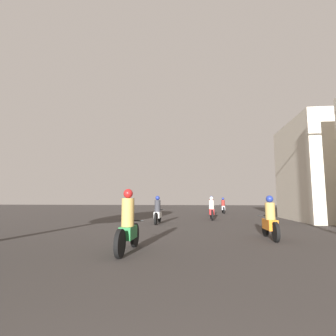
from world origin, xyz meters
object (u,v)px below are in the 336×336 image
motorcycle_green (128,226)px  motorcycle_black (212,208)px  motorcycle_white (158,213)px  building_right_far (334,170)px  motorcycle_silver (223,207)px  motorcycle_red (212,210)px  motorcycle_orange (270,222)px

motorcycle_green → motorcycle_black: motorcycle_green is taller
motorcycle_white → building_right_far: 11.47m
motorcycle_silver → building_right_far: building_right_far is taller
motorcycle_white → motorcycle_green: bearing=-96.2°
motorcycle_red → building_right_far: (7.67, -0.07, 2.52)m
motorcycle_red → motorcycle_silver: motorcycle_red is taller
motorcycle_red → motorcycle_black: size_ratio=1.19×
motorcycle_green → motorcycle_white: size_ratio=1.05×
motorcycle_black → motorcycle_silver: motorcycle_black is taller
motorcycle_white → motorcycle_black: bearing=56.3°
motorcycle_red → motorcycle_silver: (1.48, 7.98, -0.00)m
motorcycle_silver → building_right_far: 10.47m
motorcycle_green → motorcycle_red: (2.64, 10.91, -0.04)m
motorcycle_white → motorcycle_black: 7.96m
motorcycle_black → motorcycle_white: bearing=-122.3°
building_right_far → motorcycle_green: bearing=-133.6°
motorcycle_white → motorcycle_silver: (4.55, 11.16, 0.00)m
motorcycle_silver → motorcycle_orange: bearing=-93.7°
motorcycle_white → motorcycle_silver: bearing=58.4°
motorcycle_red → building_right_far: 8.08m
motorcycle_black → motorcycle_red: bearing=-100.8°
motorcycle_red → motorcycle_silver: 8.12m
motorcycle_green → motorcycle_silver: 19.33m
motorcycle_green → motorcycle_black: (2.84, 14.98, -0.01)m
motorcycle_green → building_right_far: building_right_far is taller
motorcycle_red → motorcycle_black: bearing=95.1°
motorcycle_orange → building_right_far: bearing=52.5°
building_right_far → motorcycle_orange: bearing=-126.8°
motorcycle_orange → motorcycle_white: bearing=131.5°
motorcycle_white → motorcycle_silver: size_ratio=0.98×
motorcycle_red → motorcycle_orange: bearing=-71.6°
motorcycle_black → building_right_far: bearing=-37.0°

